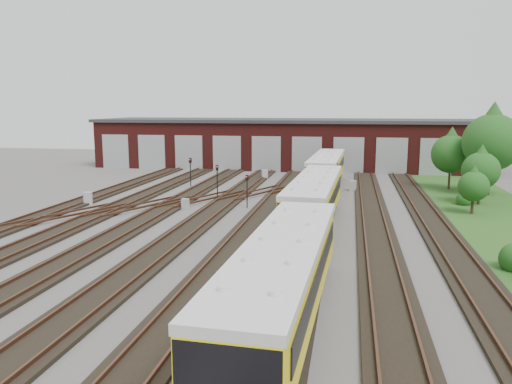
# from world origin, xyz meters

# --- Properties ---
(ground) EXTENTS (120.00, 120.00, 0.00)m
(ground) POSITION_xyz_m (0.00, 0.00, 0.00)
(ground) COLOR #4A4745
(ground) RESTS_ON ground
(track_network) EXTENTS (30.40, 70.00, 0.33)m
(track_network) POSITION_xyz_m (-0.17, 0.59, 0.11)
(track_network) COLOR black
(track_network) RESTS_ON ground
(maintenance_shed) EXTENTS (51.00, 12.50, 6.35)m
(maintenance_shed) POSITION_xyz_m (-0.01, 39.97, 3.20)
(maintenance_shed) COLOR #4A1412
(maintenance_shed) RESTS_ON ground
(grass_verge) EXTENTS (8.00, 55.00, 0.05)m
(grass_verge) POSITION_xyz_m (19.00, 10.00, 0.03)
(grass_verge) COLOR #254517
(grass_verge) RESTS_ON ground
(metro_train) EXTENTS (3.14, 46.71, 3.02)m
(metro_train) POSITION_xyz_m (6.00, 6.38, 1.88)
(metro_train) COLOR black
(metro_train) RESTS_ON ground
(signal_mast_0) EXTENTS (0.26, 0.24, 3.01)m
(signal_mast_0) POSITION_xyz_m (-3.14, 15.09, 1.92)
(signal_mast_0) COLOR black
(signal_mast_0) RESTS_ON ground
(signal_mast_1) EXTENTS (0.29, 0.28, 2.90)m
(signal_mast_1) POSITION_xyz_m (-7.66, 21.37, 1.88)
(signal_mast_1) COLOR black
(signal_mast_1) RESTS_ON ground
(signal_mast_2) EXTENTS (0.25, 0.23, 2.67)m
(signal_mast_2) POSITION_xyz_m (0.23, 11.70, 1.71)
(signal_mast_2) COLOR black
(signal_mast_2) RESTS_ON ground
(signal_mast_3) EXTENTS (0.26, 0.24, 3.19)m
(signal_mast_3) POSITION_xyz_m (7.08, 17.04, 2.03)
(signal_mast_3) COLOR black
(signal_mast_3) RESTS_ON ground
(relay_cabinet_1) EXTENTS (0.77, 0.70, 1.06)m
(relay_cabinet_1) POSITION_xyz_m (-13.01, 10.61, 0.53)
(relay_cabinet_1) COLOR #A1A4A6
(relay_cabinet_1) RESTS_ON ground
(relay_cabinet_2) EXTENTS (0.59, 0.52, 0.85)m
(relay_cabinet_2) POSITION_xyz_m (-4.48, 10.31, 0.43)
(relay_cabinet_2) COLOR #A1A4A6
(relay_cabinet_2) RESTS_ON ground
(relay_cabinet_3) EXTENTS (0.78, 0.72, 1.06)m
(relay_cabinet_3) POSITION_xyz_m (-1.14, 27.91, 0.53)
(relay_cabinet_3) COLOR #A1A4A6
(relay_cabinet_3) RESTS_ON ground
(relay_cabinet_4) EXTENTS (0.66, 0.58, 0.99)m
(relay_cabinet_4) POSITION_xyz_m (8.57, 21.67, 0.50)
(relay_cabinet_4) COLOR #A1A4A6
(relay_cabinet_4) RESTS_ON ground
(tree_0) EXTENTS (3.70, 3.70, 6.14)m
(tree_0) POSITION_xyz_m (17.78, 24.10, 3.94)
(tree_0) COLOR #372218
(tree_0) RESTS_ON ground
(tree_1) EXTENTS (3.03, 3.03, 5.02)m
(tree_1) POSITION_xyz_m (18.77, 16.56, 3.23)
(tree_1) COLOR #372218
(tree_1) RESTS_ON ground
(tree_2) EXTENTS (5.14, 5.14, 8.51)m
(tree_2) POSITION_xyz_m (20.71, 21.44, 5.47)
(tree_2) COLOR #372218
(tree_2) RESTS_ON ground
(tree_3) EXTENTS (2.27, 2.27, 3.76)m
(tree_3) POSITION_xyz_m (17.39, 12.60, 2.41)
(tree_3) COLOR #372218
(tree_3) RESTS_ON ground
(bush_1) EXTENTS (1.28, 1.28, 1.28)m
(bush_1) POSITION_xyz_m (17.54, 16.15, 0.64)
(bush_1) COLOR #174614
(bush_1) RESTS_ON ground
(bush_2) EXTENTS (1.25, 1.25, 1.25)m
(bush_2) POSITION_xyz_m (20.13, 21.53, 0.63)
(bush_2) COLOR #174614
(bush_2) RESTS_ON ground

